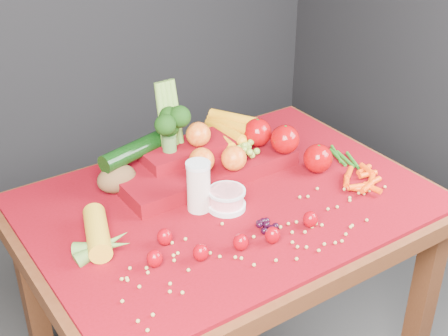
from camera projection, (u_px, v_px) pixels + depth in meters
table at (228, 231)px, 1.74m from camera, size 1.10×0.80×0.75m
red_cloth at (228, 201)px, 1.69m from camera, size 1.05×0.75×0.01m
milk_glass at (198, 185)px, 1.61m from camera, size 0.06×0.06×0.14m
yogurt_bowl at (227, 198)px, 1.63m from camera, size 0.10×0.10×0.06m
strawberry_scatter at (225, 239)px, 1.49m from camera, size 0.44×0.18×0.05m
dark_grape_cluster at (269, 224)px, 1.56m from camera, size 0.06×0.05×0.03m
soybean_scatter at (274, 234)px, 1.54m from camera, size 0.84×0.24×0.01m
corn_ear at (101, 242)px, 1.48m from camera, size 0.23×0.26×0.06m
potato at (117, 179)px, 1.70m from camera, size 0.11×0.08×0.08m
baby_carrot_pile at (364, 179)px, 1.74m from camera, size 0.18×0.17×0.03m
green_bean_pile at (342, 158)px, 1.87m from camera, size 0.14×0.12×0.01m
produce_mound at (212, 153)px, 1.79m from camera, size 0.61×0.37×0.27m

